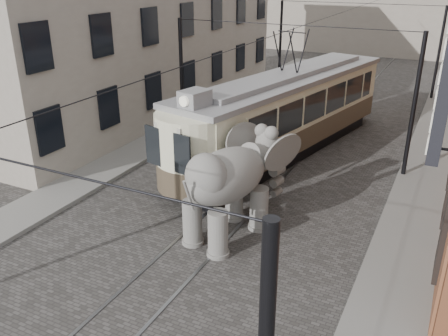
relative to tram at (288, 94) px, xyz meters
The scene contains 8 objects.
ground 7.11m from the tram, 87.84° to the right, with size 120.00×120.00×0.00m, color #484543.
tram_rails 7.10m from the tram, 87.84° to the right, with size 1.54×80.00×0.02m, color slate, non-canonical shape.
sidewalk_right 9.43m from the tram, 46.20° to the right, with size 2.00×60.00×0.15m, color slate.
sidewalk_left 9.44m from the tram, 133.84° to the right, with size 2.00×60.00×0.15m, color slate.
stucco_building 11.51m from the tram, 162.04° to the left, with size 7.00×24.00×10.00m, color gray.
catenary 1.52m from the tram, 88.26° to the right, with size 11.00×30.20×6.00m, color black, non-canonical shape.
tram is the anchor object (origin of this frame).
elephant 8.22m from the tram, 84.08° to the right, with size 3.01×5.46×3.34m, color slate, non-canonical shape.
Camera 1 is at (6.57, -13.79, 8.25)m, focal length 38.01 mm.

